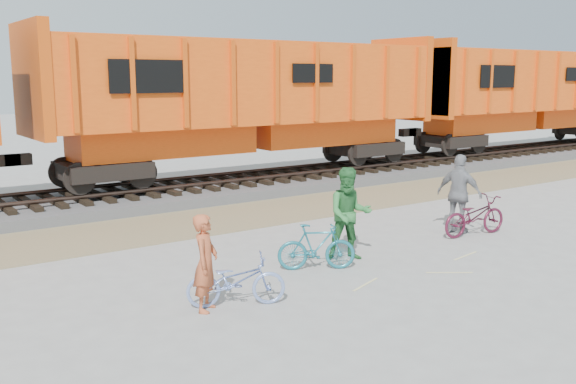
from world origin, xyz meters
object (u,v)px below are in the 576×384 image
person_man (349,214)px  person_woman (459,194)px  hopper_car_center (250,99)px  hopper_car_right (526,93)px  bicycle_maroon (475,216)px  bicycle_blue (236,281)px  person_solo (206,263)px  bicycle_teal (316,247)px

person_man → person_woman: size_ratio=1.00×
hopper_car_center → person_woman: (0.85, -8.13, -2.05)m
hopper_car_right → person_woman: 16.45m
bicycle_maroon → person_woman: (-0.10, 0.40, 0.48)m
bicycle_blue → person_solo: bearing=102.8°
bicycle_teal → person_solo: size_ratio=0.96×
bicycle_teal → bicycle_maroon: bearing=-59.9°
hopper_car_center → bicycle_maroon: 8.95m
person_woman → bicycle_maroon: bearing=177.9°
bicycle_maroon → person_man: (-3.75, 0.19, 0.48)m
person_woman → hopper_car_right: bearing=-76.3°
hopper_car_center → person_man: hopper_car_center is taller
person_woman → person_man: bearing=77.2°
bicycle_blue → person_man: 3.51m
hopper_car_right → bicycle_teal: 20.81m
bicycle_blue → person_solo: size_ratio=1.03×
bicycle_blue → person_woman: size_ratio=0.85×
hopper_car_center → person_man: (-2.80, -8.35, -2.05)m
person_woman → bicycle_blue: bearing=84.0°
bicycle_blue → person_woman: 7.09m
bicycle_blue → person_woman: bearing=-55.7°
bicycle_blue → person_solo: 0.63m
bicycle_blue → hopper_car_center: bearing=-8.9°
hopper_car_center → person_woman: size_ratio=7.31×
bicycle_blue → bicycle_teal: size_ratio=1.07×
person_woman → hopper_car_center: bearing=-10.2°
hopper_car_right → person_woman: (-14.15, -8.13, -2.05)m
bicycle_blue → bicycle_teal: 2.46m
bicycle_blue → bicycle_teal: bearing=-46.0°
hopper_car_center → bicycle_blue: hopper_car_center is taller
hopper_car_right → bicycle_blue: (-21.12, -9.38, -2.58)m
person_man → person_woman: (3.65, 0.21, -0.00)m
hopper_car_center → hopper_car_right: bearing=0.0°
bicycle_teal → person_man: person_man is taller
bicycle_teal → person_woman: 4.69m
person_solo → bicycle_teal: bearing=-31.0°
person_woman → bicycle_teal: bearing=78.9°
bicycle_blue → bicycle_maroon: bearing=-59.0°
bicycle_maroon → person_solo: size_ratio=1.14×
hopper_car_right → bicycle_teal: hopper_car_right is taller
bicycle_maroon → person_solo: 7.61m
hopper_car_right → bicycle_teal: (-18.80, -8.55, -2.55)m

